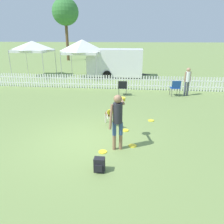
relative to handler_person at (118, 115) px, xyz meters
The scene contains 16 objects.
ground_plane 1.63m from the handler_person, 161.19° to the left, with size 240.00×240.00×0.00m, color olive.
handler_person is the anchor object (origin of this frame).
leaping_dog 1.97m from the handler_person, 105.65° to the left, with size 0.48×1.12×0.82m.
frisbee_near_handler 1.21m from the handler_person, 144.66° to the right, with size 0.25×0.25×0.02m.
frisbee_near_dog 1.76m from the handler_person, 83.25° to the left, with size 0.25×0.25×0.02m.
frisbee_midfield 2.96m from the handler_person, 64.78° to the left, with size 0.25×0.25×0.02m.
frisbee_far_scatter 1.20m from the handler_person, 21.93° to the left, with size 0.25×0.25×0.02m.
backpack_on_grass 1.62m from the handler_person, 105.45° to the right, with size 0.28×0.24×0.38m.
picket_fence 8.12m from the handler_person, 98.04° to the left, with size 23.05×0.04×0.91m.
folding_chair_blue_left 7.16m from the handler_person, 67.43° to the left, with size 0.57×0.59×0.93m.
folding_chair_center 6.43m from the handler_person, 92.65° to the left, with size 0.54×0.56×0.89m.
canopy_tent_main 14.45m from the handler_person, 124.62° to the left, with size 2.77×2.77×2.94m.
canopy_tent_secondary 12.51m from the handler_person, 108.54° to the left, with size 2.82×2.82×3.06m.
spectator_standing 7.61m from the handler_person, 63.40° to the left, with size 0.39×0.27×1.63m.
equipment_trailer 12.60m from the handler_person, 96.11° to the left, with size 5.30×2.50×2.31m.
tree_left_grove 27.24m from the handler_person, 110.56° to the left, with size 3.54×3.54×8.15m.
Camera 1 is at (1.66, -6.45, 3.33)m, focal length 35.00 mm.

